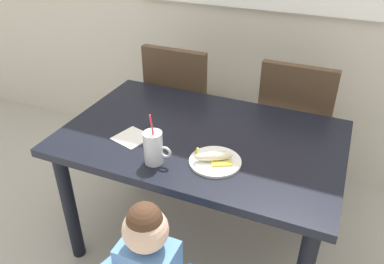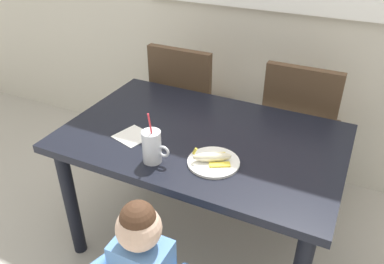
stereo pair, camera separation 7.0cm
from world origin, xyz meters
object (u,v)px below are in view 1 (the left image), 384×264
at_px(dining_table, 201,152).
at_px(peeled_banana, 214,157).
at_px(snack_plate, 215,162).
at_px(paper_napkin, 132,137).
at_px(dining_chair_left, 182,103).
at_px(milk_cup, 154,149).
at_px(dining_chair_right, 294,123).

xyz_separation_m(dining_table, peeled_banana, (0.14, -0.19, 0.14)).
relative_size(snack_plate, paper_napkin, 1.53).
distance_m(snack_plate, peeled_banana, 0.03).
height_order(dining_chair_left, paper_napkin, dining_chair_left).
height_order(milk_cup, peeled_banana, milk_cup).
relative_size(dining_table, milk_cup, 5.40).
xyz_separation_m(milk_cup, paper_napkin, (-0.19, 0.13, -0.06)).
bearing_deg(dining_chair_left, dining_table, 121.88).
relative_size(dining_chair_left, snack_plate, 4.17).
distance_m(dining_table, dining_chair_right, 0.75).
height_order(dining_chair_right, snack_plate, dining_chair_right).
bearing_deg(dining_table, dining_chair_left, 121.88).
relative_size(dining_chair_right, peeled_banana, 5.47).
distance_m(dining_table, peeled_banana, 0.27).
distance_m(dining_chair_right, peeled_banana, 0.90).
bearing_deg(milk_cup, snack_plate, 21.98).
height_order(dining_chair_left, dining_chair_right, same).
bearing_deg(peeled_banana, dining_chair_right, 75.11).
xyz_separation_m(dining_chair_right, peeled_banana, (-0.22, -0.84, 0.23)).
distance_m(dining_table, paper_napkin, 0.35).
bearing_deg(peeled_banana, snack_plate, 4.02).
distance_m(dining_chair_left, snack_plate, 0.99).
bearing_deg(peeled_banana, dining_table, 125.32).
height_order(dining_table, dining_chair_left, dining_chair_left).
relative_size(dining_chair_right, paper_napkin, 6.40).
bearing_deg(milk_cup, dining_table, 70.31).
xyz_separation_m(milk_cup, snack_plate, (0.25, 0.10, -0.06)).
bearing_deg(peeled_banana, milk_cup, -157.66).
relative_size(dining_chair_right, snack_plate, 4.17).
relative_size(dining_chair_right, milk_cup, 3.82).
height_order(dining_chair_right, milk_cup, milk_cup).
height_order(milk_cup, snack_plate, milk_cup).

